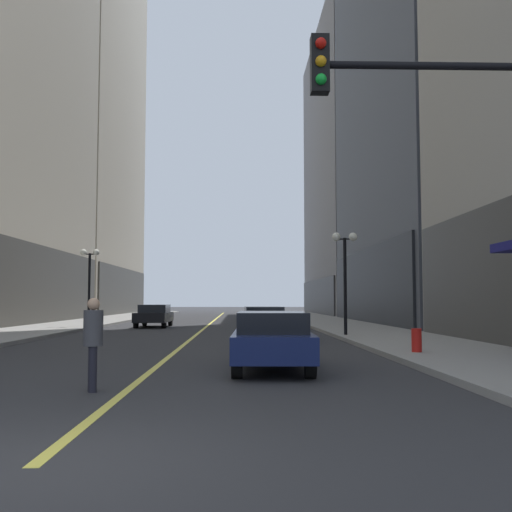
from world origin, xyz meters
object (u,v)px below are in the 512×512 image
(car_black, at_px, (154,315))
(fire_hydrant_right, at_px, (417,343))
(car_navy, at_px, (272,338))
(street_lamp_left_far, at_px, (90,270))
(street_lamp_right_mid, at_px, (345,260))
(pedestrian_with_orange_bag, at_px, (93,337))
(car_white, at_px, (263,321))
(traffic_light_near_right, at_px, (461,159))

(car_black, height_order, fire_hydrant_right, car_black)
(car_navy, relative_size, street_lamp_left_far, 1.07)
(street_lamp_left_far, height_order, fire_hydrant_right, street_lamp_left_far)
(street_lamp_left_far, bearing_deg, street_lamp_right_mid, -34.31)
(street_lamp_right_mid, bearing_deg, car_black, 131.20)
(car_navy, height_order, street_lamp_left_far, street_lamp_left_far)
(car_navy, bearing_deg, pedestrian_with_orange_bag, -135.47)
(car_white, bearing_deg, pedestrian_with_orange_bag, -103.97)
(car_navy, bearing_deg, street_lamp_left_far, 114.50)
(street_lamp_left_far, height_order, street_lamp_right_mid, same)
(car_navy, relative_size, pedestrian_with_orange_bag, 2.90)
(traffic_light_near_right, relative_size, street_lamp_right_mid, 1.28)
(traffic_light_near_right, xyz_separation_m, street_lamp_left_far, (-11.75, 24.92, -0.49))
(car_black, height_order, traffic_light_near_right, traffic_light_near_right)
(car_navy, distance_m, fire_hydrant_right, 5.08)
(car_navy, xyz_separation_m, traffic_light_near_right, (2.63, -4.91, 3.02))
(street_lamp_right_mid, relative_size, fire_hydrant_right, 5.54)
(fire_hydrant_right, bearing_deg, car_white, 115.95)
(traffic_light_near_right, xyz_separation_m, fire_hydrant_right, (1.55, 7.77, -3.34))
(car_white, bearing_deg, car_black, 118.43)
(car_white, xyz_separation_m, car_black, (-6.02, 11.12, 0.00))
(car_black, bearing_deg, street_lamp_left_far, -148.09)
(car_navy, xyz_separation_m, car_white, (0.24, 10.97, -0.00))
(traffic_light_near_right, relative_size, street_lamp_left_far, 1.28)
(street_lamp_left_far, distance_m, fire_hydrant_right, 21.89)
(car_black, bearing_deg, car_navy, -75.33)
(car_navy, relative_size, fire_hydrant_right, 5.90)
(car_navy, distance_m, traffic_light_near_right, 6.34)
(car_white, xyz_separation_m, street_lamp_left_far, (-9.36, 9.04, 2.54))
(car_white, height_order, pedestrian_with_orange_bag, pedestrian_with_orange_bag)
(car_black, height_order, street_lamp_right_mid, street_lamp_right_mid)
(car_white, relative_size, street_lamp_right_mid, 0.95)
(car_white, height_order, car_black, same)
(pedestrian_with_orange_bag, relative_size, street_lamp_left_far, 0.37)
(street_lamp_right_mid, height_order, fire_hydrant_right, street_lamp_right_mid)
(car_navy, bearing_deg, car_black, 104.67)
(pedestrian_with_orange_bag, xyz_separation_m, traffic_light_near_right, (5.93, -1.67, 2.80))
(car_white, bearing_deg, fire_hydrant_right, -64.05)
(car_navy, height_order, fire_hydrant_right, car_navy)
(pedestrian_with_orange_bag, distance_m, street_lamp_left_far, 24.08)
(traffic_light_near_right, height_order, street_lamp_right_mid, traffic_light_near_right)
(car_black, xyz_separation_m, pedestrian_with_orange_bag, (2.48, -25.32, 0.22))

